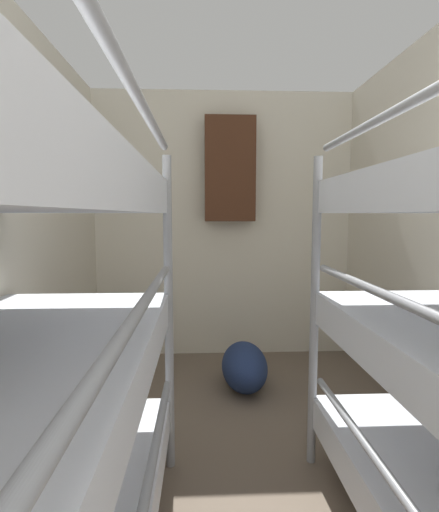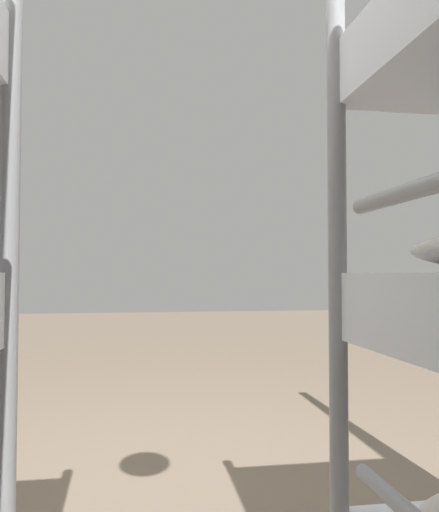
{
  "view_description": "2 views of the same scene",
  "coord_description": "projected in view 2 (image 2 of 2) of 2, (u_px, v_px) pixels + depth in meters",
  "views": [
    {
      "loc": [
        -0.21,
        0.51,
        1.29
      ],
      "look_at": [
        -0.07,
        3.4,
        1.0
      ],
      "focal_mm": 28.0,
      "sensor_mm": 36.0,
      "label": 1
    },
    {
      "loc": [
        0.09,
        1.69,
        0.9
      ],
      "look_at": [
        -0.14,
        0.24,
        0.96
      ],
      "focal_mm": 35.0,
      "sensor_mm": 36.0,
      "label": 2
    }
  ],
  "objects": []
}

